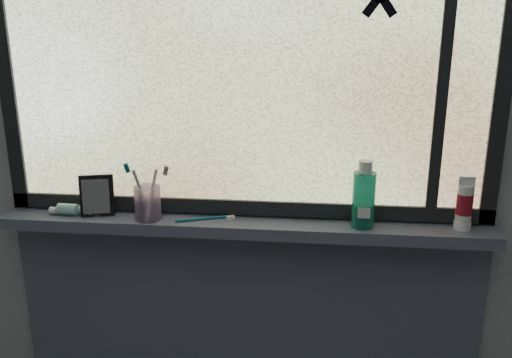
{
  "coord_description": "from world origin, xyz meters",
  "views": [
    {
      "loc": [
        0.22,
        -0.49,
        1.7
      ],
      "look_at": [
        0.06,
        1.05,
        1.22
      ],
      "focal_mm": 40.0,
      "sensor_mm": 36.0,
      "label": 1
    }
  ],
  "objects": [
    {
      "name": "frame_right",
      "position": [
        0.78,
        1.28,
        1.53
      ],
      "size": [
        0.05,
        0.03,
        1.1
      ],
      "primitive_type": "cube",
      "color": "black",
      "rests_on": "wall_back"
    },
    {
      "name": "sill_apron",
      "position": [
        0.0,
        1.29,
        0.49
      ],
      "size": [
        1.62,
        0.02,
        0.98
      ],
      "primitive_type": "cube",
      "color": "#4E5268",
      "rests_on": "floor"
    },
    {
      "name": "toothbrush_lying",
      "position": [
        -0.14,
        1.22,
        1.03
      ],
      "size": [
        0.2,
        0.09,
        0.01
      ],
      "primitive_type": null,
      "rotation": [
        0.0,
        0.0,
        0.35
      ],
      "color": "#0D5B75",
      "rests_on": "windowsill"
    },
    {
      "name": "wall_back",
      "position": [
        0.0,
        1.3,
        1.25
      ],
      "size": [
        3.0,
        0.01,
        2.5
      ],
      "primitive_type": "cube",
      "color": "#9EA3A8",
      "rests_on": "ground"
    },
    {
      "name": "mouthwash_bottle",
      "position": [
        0.38,
        1.22,
        1.13
      ],
      "size": [
        0.08,
        0.08,
        0.18
      ],
      "primitive_type": "cylinder",
      "rotation": [
        0.0,
        0.0,
        -0.09
      ],
      "color": "#1B9075",
      "rests_on": "windowsill"
    },
    {
      "name": "window_pane",
      "position": [
        0.0,
        1.28,
        1.53
      ],
      "size": [
        1.5,
        0.01,
        1.0
      ],
      "primitive_type": "cube",
      "color": "silver",
      "rests_on": "wall_back"
    },
    {
      "name": "vanity_mirror",
      "position": [
        -0.49,
        1.23,
        1.09
      ],
      "size": [
        0.12,
        0.08,
        0.14
      ],
      "primitive_type": "cube",
      "rotation": [
        0.0,
        0.0,
        0.26
      ],
      "color": "black",
      "rests_on": "windowsill"
    },
    {
      "name": "cream_tube",
      "position": [
        0.69,
        1.23,
        1.11
      ],
      "size": [
        0.06,
        0.06,
        0.12
      ],
      "primitive_type": "cylinder",
      "rotation": [
        0.0,
        0.0,
        -0.21
      ],
      "color": "silver",
      "rests_on": "windowsill"
    },
    {
      "name": "toothpaste_tube",
      "position": [
        -0.57,
        1.22,
        1.04
      ],
      "size": [
        0.22,
        0.07,
        0.04
      ],
      "primitive_type": null,
      "rotation": [
        0.0,
        0.0,
        -0.13
      ],
      "color": "white",
      "rests_on": "windowsill"
    },
    {
      "name": "frame_mullion",
      "position": [
        0.6,
        1.28,
        1.53
      ],
      "size": [
        0.03,
        0.03,
        1.0
      ],
      "primitive_type": "cube",
      "color": "black",
      "rests_on": "wall_back"
    },
    {
      "name": "toothbrush_cup",
      "position": [
        -0.31,
        1.21,
        1.08
      ],
      "size": [
        0.11,
        0.11,
        0.11
      ],
      "primitive_type": "cylinder",
      "rotation": [
        0.0,
        0.0,
        0.3
      ],
      "color": "#C39ED1",
      "rests_on": "windowsill"
    },
    {
      "name": "frame_left",
      "position": [
        -0.78,
        1.28,
        1.53
      ],
      "size": [
        0.05,
        0.03,
        1.1
      ],
      "primitive_type": "cube",
      "color": "black",
      "rests_on": "wall_back"
    },
    {
      "name": "frame_bottom",
      "position": [
        0.0,
        1.28,
        1.05
      ],
      "size": [
        1.6,
        0.03,
        0.05
      ],
      "primitive_type": "cube",
      "color": "black",
      "rests_on": "windowsill"
    },
    {
      "name": "windowsill",
      "position": [
        0.0,
        1.23,
        1.0
      ],
      "size": [
        1.62,
        0.14,
        0.04
      ],
      "primitive_type": "cube",
      "color": "#4E5268",
      "rests_on": "wall_back"
    }
  ]
}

